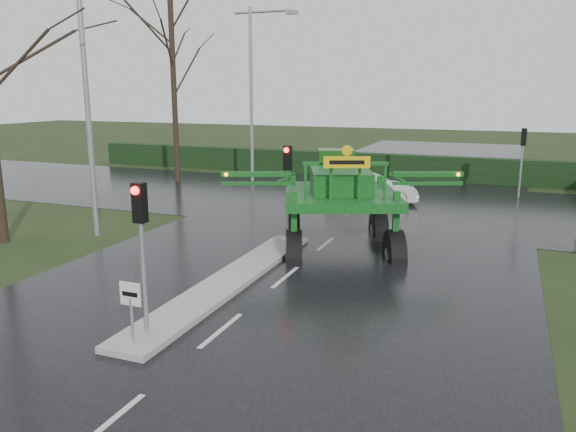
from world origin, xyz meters
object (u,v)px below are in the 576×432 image
(traffic_signal_near, at_px, (141,226))
(white_sedan, at_px, (371,203))
(street_light_left_far, at_px, (256,79))
(crop_sprayer, at_px, (294,191))
(traffic_signal_far, at_px, (523,147))
(keep_left_sign, at_px, (131,303))
(street_light_left_near, at_px, (92,73))
(traffic_signal_mid, at_px, (288,172))

(traffic_signal_near, bearing_deg, white_sedan, 86.27)
(street_light_left_far, xyz_separation_m, crop_sprayer, (7.62, -13.78, -3.80))
(white_sedan, bearing_deg, crop_sprayer, 160.21)
(traffic_signal_near, relative_size, crop_sprayer, 0.45)
(crop_sprayer, bearing_deg, traffic_signal_near, -117.14)
(traffic_signal_near, height_order, white_sedan, traffic_signal_near)
(traffic_signal_far, relative_size, white_sedan, 0.81)
(keep_left_sign, relative_size, street_light_left_near, 0.14)
(white_sedan, bearing_deg, traffic_signal_far, -75.38)
(traffic_signal_far, bearing_deg, keep_left_sign, 70.07)
(traffic_signal_far, bearing_deg, crop_sprayer, 62.82)
(traffic_signal_near, xyz_separation_m, street_light_left_near, (-6.89, 7.01, 3.40))
(keep_left_sign, distance_m, white_sedan, 17.36)
(street_light_left_near, height_order, street_light_left_far, same)
(traffic_signal_near, height_order, street_light_left_near, street_light_left_near)
(keep_left_sign, relative_size, traffic_signal_mid, 0.38)
(traffic_signal_mid, bearing_deg, street_light_left_near, -167.79)
(traffic_signal_mid, height_order, street_light_left_far, street_light_left_far)
(keep_left_sign, height_order, street_light_left_near, street_light_left_near)
(street_light_left_near, bearing_deg, street_light_left_far, 90.00)
(traffic_signal_mid, height_order, street_light_left_near, street_light_left_near)
(traffic_signal_far, xyz_separation_m, street_light_left_far, (-14.69, -0.01, 3.40))
(crop_sprayer, relative_size, white_sedan, 1.78)
(keep_left_sign, bearing_deg, traffic_signal_far, 70.07)
(traffic_signal_mid, distance_m, street_light_left_near, 7.83)
(traffic_signal_mid, distance_m, white_sedan, 8.76)
(keep_left_sign, relative_size, traffic_signal_near, 0.38)
(keep_left_sign, xyz_separation_m, street_light_left_far, (-6.89, 21.50, 4.93))
(street_light_left_near, bearing_deg, traffic_signal_near, -45.47)
(traffic_signal_mid, distance_m, crop_sprayer, 1.52)
(traffic_signal_near, relative_size, traffic_signal_mid, 1.00)
(traffic_signal_mid, relative_size, traffic_signal_far, 1.00)
(keep_left_sign, height_order, white_sedan, keep_left_sign)
(keep_left_sign, height_order, traffic_signal_mid, traffic_signal_mid)
(traffic_signal_far, height_order, street_light_left_near, street_light_left_near)
(street_light_left_far, bearing_deg, traffic_signal_far, 0.03)
(traffic_signal_far, bearing_deg, street_light_left_near, 43.63)
(street_light_left_near, xyz_separation_m, white_sedan, (7.99, 9.79, -5.99))
(keep_left_sign, xyz_separation_m, street_light_left_near, (-6.89, 7.50, 4.93))
(traffic_signal_mid, relative_size, street_light_left_far, 0.35)
(street_light_left_far, distance_m, crop_sprayer, 16.20)
(street_light_left_near, distance_m, street_light_left_far, 14.00)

